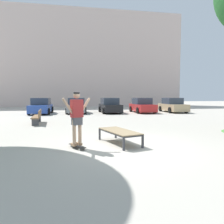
{
  "coord_description": "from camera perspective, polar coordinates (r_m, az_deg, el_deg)",
  "views": [
    {
      "loc": [
        -1.62,
        -6.79,
        1.65
      ],
      "look_at": [
        -0.14,
        1.83,
        1.0
      ],
      "focal_mm": 33.61,
      "sensor_mm": 36.0,
      "label": 1
    }
  ],
  "objects": [
    {
      "name": "car_blue",
      "position": [
        21.07,
        -18.71,
        1.43
      ],
      "size": [
        1.94,
        4.21,
        1.5
      ],
      "color": "#28479E",
      "rests_on": "ground"
    },
    {
      "name": "car_red",
      "position": [
        21.74,
        8.19,
        1.69
      ],
      "size": [
        1.93,
        4.21,
        1.5
      ],
      "color": "red",
      "rests_on": "ground"
    },
    {
      "name": "skater",
      "position": [
        6.69,
        -9.55,
        -0.78
      ],
      "size": [
        0.92,
        0.54,
        1.69
      ],
      "color": "tan",
      "rests_on": "skateboard"
    },
    {
      "name": "car_tan",
      "position": [
        22.95,
        16.15,
        1.7
      ],
      "size": [
        2.02,
        4.25,
        1.5
      ],
      "color": "tan",
      "rests_on": "ground"
    },
    {
      "name": "building_facade",
      "position": [
        37.1,
        -9.73,
        13.92
      ],
      "size": [
        35.91,
        4.0,
        15.82
      ],
      "primitive_type": "cube",
      "color": "beige",
      "rests_on": "ground"
    },
    {
      "name": "car_black",
      "position": [
        21.16,
        -0.59,
        1.66
      ],
      "size": [
        2.02,
        4.25,
        1.5
      ],
      "color": "black",
      "rests_on": "ground"
    },
    {
      "name": "skate_box",
      "position": [
        7.38,
        1.98,
        -5.4
      ],
      "size": [
        1.29,
        2.04,
        0.46
      ],
      "color": "#38383D",
      "rests_on": "ground"
    },
    {
      "name": "ground_plane",
      "position": [
        7.17,
        3.6,
        -9.06
      ],
      "size": [
        120.0,
        120.0,
        0.0
      ],
      "primitive_type": "plane",
      "color": "#B2AA9E"
    },
    {
      "name": "car_grey",
      "position": [
        21.16,
        -9.63,
        1.6
      ],
      "size": [
        2.03,
        4.26,
        1.5
      ],
      "color": "slate",
      "rests_on": "ground"
    },
    {
      "name": "skateboard",
      "position": [
        6.85,
        -9.44,
        -9.1
      ],
      "size": [
        0.56,
        0.8,
        0.09
      ],
      "color": "black",
      "rests_on": "ground"
    },
    {
      "name": "park_bench",
      "position": [
        13.48,
        -19.61,
        -1.11
      ],
      "size": [
        0.67,
        2.43,
        0.83
      ],
      "color": "brown",
      "rests_on": "ground"
    }
  ]
}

